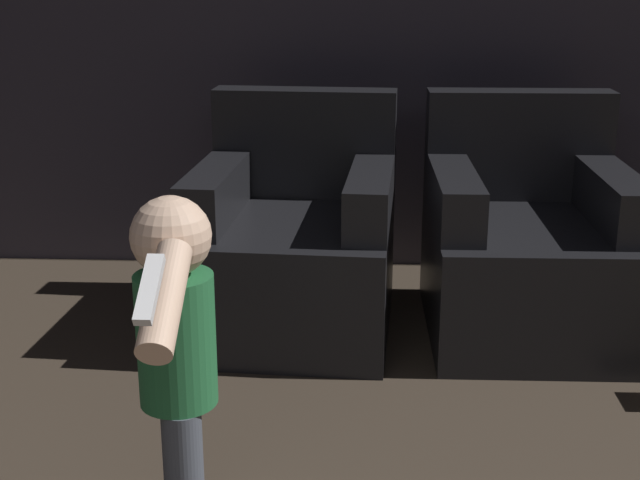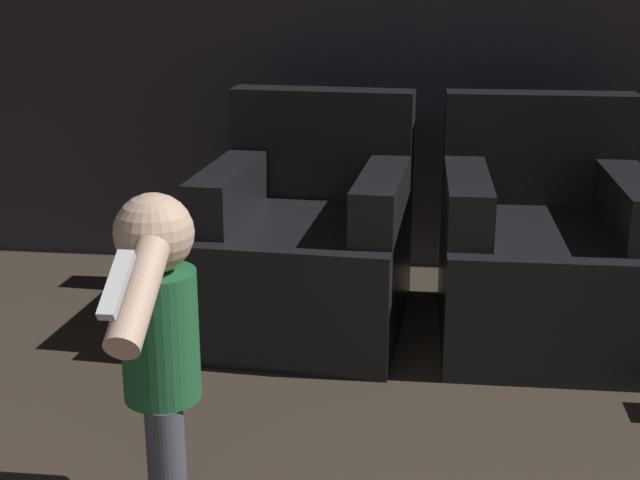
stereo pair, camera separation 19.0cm
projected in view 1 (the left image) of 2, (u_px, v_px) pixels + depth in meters
The scene contains 3 objects.
armchair_left at pixel (295, 246), 3.57m from camera, with size 0.82×0.95×0.91m.
armchair_right at pixel (526, 250), 3.53m from camera, with size 0.77×0.91×0.91m.
person_toddler at pixel (176, 341), 2.19m from camera, with size 0.20×0.60×0.89m.
Camera 1 is at (0.23, 0.33, 1.42)m, focal length 50.00 mm.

